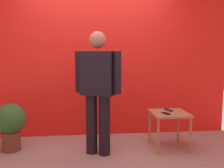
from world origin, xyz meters
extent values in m
plane|color=#9E9991|center=(0.00, 0.00, 0.00)|extent=(12.00, 12.00, 0.00)
cube|color=red|center=(0.00, 1.23, 1.65)|extent=(4.55, 0.12, 3.29)
cylinder|color=black|center=(-0.11, 0.38, 0.42)|extent=(0.21, 0.21, 0.83)
cylinder|color=black|center=(0.06, 0.30, 0.42)|extent=(0.21, 0.21, 0.83)
cube|color=black|center=(-0.02, 0.34, 1.13)|extent=(0.50, 0.39, 0.59)
cube|color=silver|center=(0.02, 0.45, 1.16)|extent=(0.12, 0.06, 0.50)
cube|color=silver|center=(0.03, 0.45, 1.14)|extent=(0.04, 0.03, 0.45)
cylinder|color=black|center=(-0.27, 0.45, 1.14)|extent=(0.15, 0.15, 0.56)
cylinder|color=black|center=(0.23, 0.22, 1.14)|extent=(0.15, 0.15, 0.56)
sphere|color=#A87A5B|center=(-0.02, 0.34, 1.57)|extent=(0.23, 0.23, 0.23)
cube|color=tan|center=(1.02, 0.44, 0.53)|extent=(0.52, 0.52, 0.03)
cylinder|color=tan|center=(0.79, 0.21, 0.26)|extent=(0.04, 0.04, 0.51)
cylinder|color=tan|center=(1.25, 0.21, 0.26)|extent=(0.04, 0.04, 0.51)
cylinder|color=tan|center=(0.79, 0.67, 0.26)|extent=(0.04, 0.04, 0.51)
cylinder|color=tan|center=(1.25, 0.67, 0.26)|extent=(0.04, 0.04, 0.51)
cube|color=black|center=(0.95, 0.35, 0.55)|extent=(0.11, 0.16, 0.01)
cube|color=black|center=(1.05, 0.54, 0.55)|extent=(0.09, 0.18, 0.02)
cylinder|color=brown|center=(-1.27, 0.59, 0.14)|extent=(0.26, 0.26, 0.28)
sphere|color=#2D7233|center=(-1.27, 0.59, 0.47)|extent=(0.44, 0.44, 0.44)
camera|label=1|loc=(-0.17, -2.99, 1.38)|focal=39.74mm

